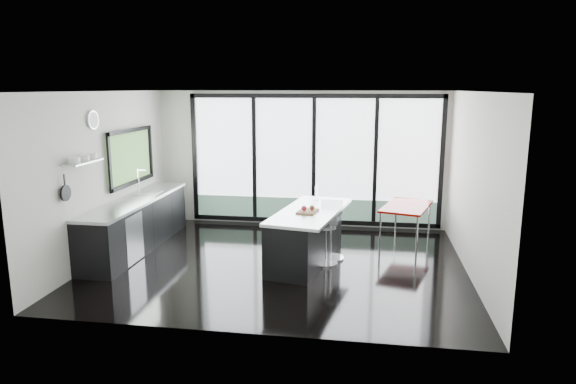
% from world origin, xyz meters
% --- Properties ---
extents(floor, '(6.00, 5.00, 0.00)m').
position_xyz_m(floor, '(0.00, 0.00, 0.00)').
color(floor, black).
rests_on(floor, ground).
extents(ceiling, '(6.00, 5.00, 0.00)m').
position_xyz_m(ceiling, '(0.00, 0.00, 2.80)').
color(ceiling, white).
rests_on(ceiling, wall_back).
extents(wall_back, '(6.00, 0.09, 2.80)m').
position_xyz_m(wall_back, '(0.27, 2.47, 1.27)').
color(wall_back, beige).
rests_on(wall_back, ground).
extents(wall_front, '(6.00, 0.00, 2.80)m').
position_xyz_m(wall_front, '(0.00, -2.50, 1.40)').
color(wall_front, beige).
rests_on(wall_front, ground).
extents(wall_left, '(0.26, 5.00, 2.80)m').
position_xyz_m(wall_left, '(-2.97, 0.27, 1.56)').
color(wall_left, beige).
rests_on(wall_left, ground).
extents(wall_right, '(0.00, 5.00, 2.80)m').
position_xyz_m(wall_right, '(3.00, 0.00, 1.40)').
color(wall_right, beige).
rests_on(wall_right, ground).
extents(counter_cabinets, '(0.69, 3.24, 1.36)m').
position_xyz_m(counter_cabinets, '(-2.67, 0.40, 0.46)').
color(counter_cabinets, black).
rests_on(counter_cabinets, floor).
extents(island, '(1.28, 2.30, 1.15)m').
position_xyz_m(island, '(0.42, 0.18, 0.45)').
color(island, black).
rests_on(island, floor).
extents(bar_stool_near, '(0.52, 0.52, 0.67)m').
position_xyz_m(bar_stool_near, '(0.75, 0.09, 0.33)').
color(bar_stool_near, silver).
rests_on(bar_stool_near, floor).
extents(bar_stool_far, '(0.52, 0.52, 0.76)m').
position_xyz_m(bar_stool_far, '(0.81, 0.37, 0.38)').
color(bar_stool_far, silver).
rests_on(bar_stool_far, floor).
extents(red_table, '(1.09, 1.48, 0.71)m').
position_xyz_m(red_table, '(2.14, 1.56, 0.35)').
color(red_table, '#8A0700').
rests_on(red_table, floor).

